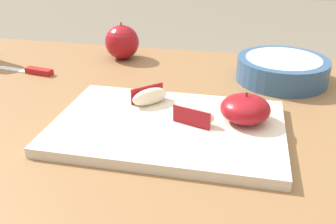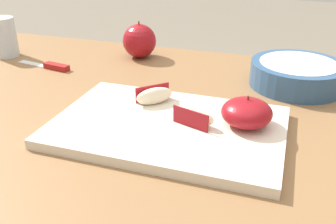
{
  "view_description": "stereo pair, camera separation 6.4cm",
  "coord_description": "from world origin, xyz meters",
  "views": [
    {
      "loc": [
        0.18,
        -0.64,
        1.11
      ],
      "look_at": [
        0.06,
        -0.08,
        0.82
      ],
      "focal_mm": 40.25,
      "sensor_mm": 36.0,
      "label": 1
    },
    {
      "loc": [
        0.25,
        -0.62,
        1.11
      ],
      "look_at": [
        0.06,
        -0.08,
        0.82
      ],
      "focal_mm": 40.25,
      "sensor_mm": 36.0,
      "label": 2
    }
  ],
  "objects": [
    {
      "name": "dining_table",
      "position": [
        0.0,
        0.0,
        0.67
      ],
      "size": [
        1.39,
        0.8,
        0.78
      ],
      "color": "brown",
      "rests_on": "ground_plane"
    },
    {
      "name": "whole_apple_red_delicious",
      "position": [
        -0.14,
        0.29,
        0.83
      ],
      "size": [
        0.09,
        0.09,
        0.1
      ],
      "color": "maroon",
      "rests_on": "dining_table"
    },
    {
      "name": "apple_wedge_middle",
      "position": [
        0.01,
        -0.01,
        0.81
      ],
      "size": [
        0.07,
        0.07,
        0.03
      ],
      "color": "beige",
      "rests_on": "cutting_board"
    },
    {
      "name": "apple_wedge_left",
      "position": [
        0.11,
        -0.07,
        0.81
      ],
      "size": [
        0.08,
        0.05,
        0.03
      ],
      "color": "beige",
      "rests_on": "cutting_board"
    },
    {
      "name": "apple_half_skin_up",
      "position": [
        0.19,
        -0.04,
        0.82
      ],
      "size": [
        0.09,
        0.09,
        0.05
      ],
      "color": "maroon",
      "rests_on": "cutting_board"
    },
    {
      "name": "paring_knife",
      "position": [
        -0.31,
        0.13,
        0.79
      ],
      "size": [
        0.16,
        0.04,
        0.01
      ],
      "color": "silver",
      "rests_on": "dining_table"
    },
    {
      "name": "cutting_board",
      "position": [
        0.06,
        -0.08,
        0.79
      ],
      "size": [
        0.4,
        0.26,
        0.02
      ],
      "color": "beige",
      "rests_on": "dining_table"
    },
    {
      "name": "ceramic_fruit_bowl",
      "position": [
        0.27,
        0.21,
        0.81
      ],
      "size": [
        0.21,
        0.21,
        0.06
      ],
      "color": "#2D517A",
      "rests_on": "dining_table"
    }
  ]
}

